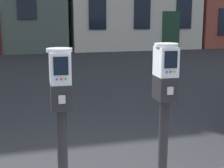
% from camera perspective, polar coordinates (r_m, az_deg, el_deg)
% --- Properties ---
extents(parking_meter_near_kerb, '(0.23, 0.26, 1.46)m').
position_cam_1_polar(parking_meter_near_kerb, '(2.91, -8.62, -2.91)').
color(parking_meter_near_kerb, black).
rests_on(parking_meter_near_kerb, sidewalk_slab).
extents(parking_meter_twin_adjacent, '(0.23, 0.26, 1.48)m').
position_cam_1_polar(parking_meter_twin_adjacent, '(3.16, 8.91, -1.50)').
color(parking_meter_twin_adjacent, black).
rests_on(parking_meter_twin_adjacent, sidewalk_slab).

